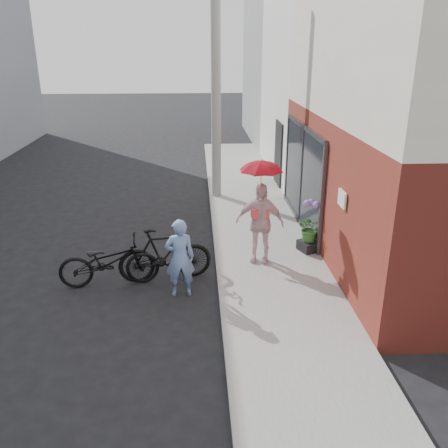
{
  "coord_description": "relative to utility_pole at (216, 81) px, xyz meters",
  "views": [
    {
      "loc": [
        0.53,
        -7.91,
        4.46
      ],
      "look_at": [
        1.04,
        0.91,
        1.1
      ],
      "focal_mm": 38.0,
      "sensor_mm": 36.0,
      "label": 1
    }
  ],
  "objects": [
    {
      "name": "utility_pole",
      "position": [
        0.0,
        0.0,
        0.0
      ],
      "size": [
        0.28,
        0.28,
        7.0
      ],
      "primitive_type": "cylinder",
      "color": "#9E9E99",
      "rests_on": "ground"
    },
    {
      "name": "plaster_building",
      "position": [
        6.1,
        3.0,
        0.0
      ],
      "size": [
        8.0,
        6.0,
        7.0
      ],
      "primitive_type": "cube",
      "color": "white",
      "rests_on": "ground"
    },
    {
      "name": "planter",
      "position": [
        1.9,
        -4.29,
        -3.27
      ],
      "size": [
        0.55,
        0.55,
        0.22
      ],
      "primitive_type": "cube",
      "rotation": [
        0.0,
        0.0,
        0.39
      ],
      "color": "black",
      "rests_on": "sidewalk"
    },
    {
      "name": "sidewalk",
      "position": [
        1.0,
        -4.0,
        -3.44
      ],
      "size": [
        2.2,
        24.0,
        0.12
      ],
      "primitive_type": "cube",
      "color": "gray",
      "rests_on": "ground"
    },
    {
      "name": "potted_plant",
      "position": [
        1.9,
        -4.29,
        -2.85
      ],
      "size": [
        0.56,
        0.49,
        0.62
      ],
      "primitive_type": "imported",
      "color": "#326629",
      "rests_on": "planter"
    },
    {
      "name": "bike_right",
      "position": [
        -1.25,
        -5.28,
        -2.94
      ],
      "size": [
        1.92,
        0.83,
        1.11
      ],
      "primitive_type": "imported",
      "rotation": [
        0.0,
        0.0,
        1.74
      ],
      "color": "black",
      "rests_on": "ground"
    },
    {
      "name": "officer",
      "position": [
        -0.93,
        -5.92,
        -2.74
      ],
      "size": [
        0.6,
        0.43,
        1.52
      ],
      "primitive_type": "imported",
      "rotation": [
        0.0,
        0.0,
        3.26
      ],
      "color": "#6E8CC4",
      "rests_on": "ground"
    },
    {
      "name": "ground",
      "position": [
        -1.1,
        -6.0,
        -3.5
      ],
      "size": [
        80.0,
        80.0,
        0.0
      ],
      "primitive_type": "plane",
      "color": "black",
      "rests_on": "ground"
    },
    {
      "name": "kimono_woman",
      "position": [
        0.7,
        -4.74,
        -2.52
      ],
      "size": [
        1.08,
        0.69,
        1.72
      ],
      "primitive_type": "imported",
      "rotation": [
        0.0,
        0.0,
        -0.29
      ],
      "color": "beige",
      "rests_on": "sidewalk"
    },
    {
      "name": "bike_left",
      "position": [
        -2.33,
        -5.45,
        -2.99
      ],
      "size": [
        1.99,
        0.9,
        1.01
      ],
      "primitive_type": "imported",
      "rotation": [
        0.0,
        0.0,
        1.69
      ],
      "color": "black",
      "rests_on": "ground"
    },
    {
      "name": "parasol",
      "position": [
        0.7,
        -4.74,
        -1.29
      ],
      "size": [
        0.85,
        0.85,
        0.74
      ],
      "primitive_type": "imported",
      "color": "red",
      "rests_on": "kimono_woman"
    },
    {
      "name": "curb",
      "position": [
        -0.16,
        -4.0,
        -3.44
      ],
      "size": [
        0.12,
        24.0,
        0.12
      ],
      "primitive_type": "cube",
      "color": "#9E9E99",
      "rests_on": "ground"
    },
    {
      "name": "east_building_far",
      "position": [
        6.1,
        10.0,
        0.0
      ],
      "size": [
        8.0,
        8.0,
        7.0
      ],
      "primitive_type": "cube",
      "color": "gray",
      "rests_on": "ground"
    }
  ]
}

